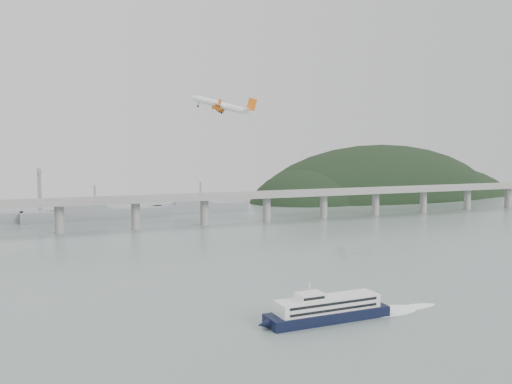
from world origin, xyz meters
name	(u,v)px	position (x,y,z in m)	size (l,w,h in m)	color
ground	(312,297)	(0.00, 0.00, 0.00)	(900.00, 900.00, 0.00)	slate
bridge	(176,202)	(-1.15, 200.00, 17.65)	(800.00, 22.00, 23.90)	gray
headland	(391,214)	(285.18, 331.75, -19.34)	(365.00, 155.00, 156.00)	black
ferry	(328,309)	(-8.40, -25.80, 3.62)	(70.65, 12.89, 13.33)	black
airliner	(222,106)	(0.52, 103.77, 79.53)	(33.87, 32.36, 12.75)	white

